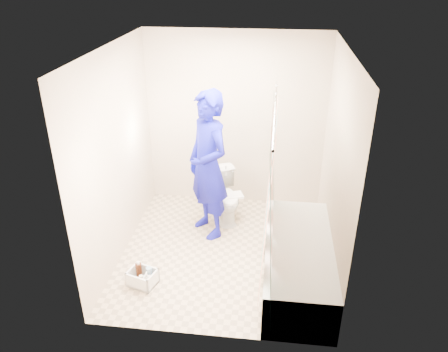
# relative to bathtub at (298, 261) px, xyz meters

# --- Properties ---
(floor) EXTENTS (2.60, 2.60, 0.00)m
(floor) POSITION_rel_bathtub_xyz_m (-0.85, 0.43, -0.27)
(floor) COLOR tan
(floor) RESTS_ON ground
(ceiling) EXTENTS (2.40, 2.60, 0.02)m
(ceiling) POSITION_rel_bathtub_xyz_m (-0.85, 0.43, 2.13)
(ceiling) COLOR white
(ceiling) RESTS_ON wall_back
(wall_back) EXTENTS (2.40, 0.02, 2.40)m
(wall_back) POSITION_rel_bathtub_xyz_m (-0.85, 1.73, 0.93)
(wall_back) COLOR beige
(wall_back) RESTS_ON ground
(wall_front) EXTENTS (2.40, 0.02, 2.40)m
(wall_front) POSITION_rel_bathtub_xyz_m (-0.85, -0.88, 0.93)
(wall_front) COLOR beige
(wall_front) RESTS_ON ground
(wall_left) EXTENTS (0.02, 2.60, 2.40)m
(wall_left) POSITION_rel_bathtub_xyz_m (-2.05, 0.43, 0.93)
(wall_left) COLOR beige
(wall_left) RESTS_ON ground
(wall_right) EXTENTS (0.02, 2.60, 2.40)m
(wall_right) POSITION_rel_bathtub_xyz_m (0.35, 0.43, 0.93)
(wall_right) COLOR beige
(wall_right) RESTS_ON ground
(bathtub) EXTENTS (0.70, 1.75, 0.50)m
(bathtub) POSITION_rel_bathtub_xyz_m (0.00, 0.00, 0.00)
(bathtub) COLOR white
(bathtub) RESTS_ON ground
(curtain_rod) EXTENTS (0.02, 1.90, 0.02)m
(curtain_rod) POSITION_rel_bathtub_xyz_m (-0.33, 0.00, 1.68)
(curtain_rod) COLOR silver
(curtain_rod) RESTS_ON wall_back
(shower_curtain) EXTENTS (0.06, 1.75, 1.80)m
(shower_curtain) POSITION_rel_bathtub_xyz_m (-0.33, 0.00, 0.75)
(shower_curtain) COLOR white
(shower_curtain) RESTS_ON curtain_rod
(toilet) EXTENTS (0.58, 0.74, 0.67)m
(toilet) POSITION_rel_bathtub_xyz_m (-0.93, 1.20, 0.07)
(toilet) COLOR white
(toilet) RESTS_ON ground
(tank_lid) EXTENTS (0.45, 0.31, 0.03)m
(tank_lid) POSITION_rel_bathtub_xyz_m (-0.89, 1.10, 0.12)
(tank_lid) COLOR white
(tank_lid) RESTS_ON toilet
(tank_internals) EXTENTS (0.16, 0.08, 0.22)m
(tank_internals) POSITION_rel_bathtub_xyz_m (-1.02, 1.35, 0.39)
(tank_internals) COLOR black
(tank_internals) RESTS_ON toilet
(plumber) EXTENTS (0.78, 0.81, 1.86)m
(plumber) POSITION_rel_bathtub_xyz_m (-1.09, 0.86, 0.66)
(plumber) COLOR #1034A7
(plumber) RESTS_ON ground
(cleaning_caddy) EXTENTS (0.35, 0.31, 0.22)m
(cleaning_caddy) POSITION_rel_bathtub_xyz_m (-1.65, -0.25, -0.19)
(cleaning_caddy) COLOR white
(cleaning_caddy) RESTS_ON ground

